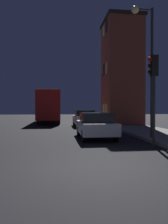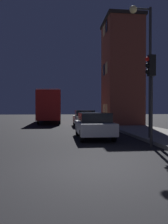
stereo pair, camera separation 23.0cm
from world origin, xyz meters
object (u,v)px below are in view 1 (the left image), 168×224
object	(u,v)px
traffic_light	(153,81)
bus	(50,105)
car_mid_lane	(84,118)
streetlamp	(147,52)
car_near_lane	(95,125)

from	to	relation	value
traffic_light	bus	bearing A→B (deg)	105.50
traffic_light	car_mid_lane	world-z (taller)	traffic_light
streetlamp	car_near_lane	xyz separation A→B (m)	(-2.44, 1.20, -3.78)
traffic_light	bus	distance (m)	18.83
streetlamp	bus	xyz separation A→B (m)	(-5.46, 16.42, -2.36)
car_near_lane	car_mid_lane	world-z (taller)	car_mid_lane
bus	traffic_light	bearing A→B (deg)	-74.50
traffic_light	bus	xyz separation A→B (m)	(-5.03, 18.13, -0.68)
streetlamp	bus	distance (m)	17.46
streetlamp	traffic_light	world-z (taller)	streetlamp
streetlamp	traffic_light	bearing A→B (deg)	-104.01
traffic_light	bus	size ratio (longest dim) A/B	0.36
traffic_light	bus	world-z (taller)	traffic_light
car_near_lane	car_mid_lane	bearing A→B (deg)	87.25
bus	car_mid_lane	size ratio (longest dim) A/B	2.74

